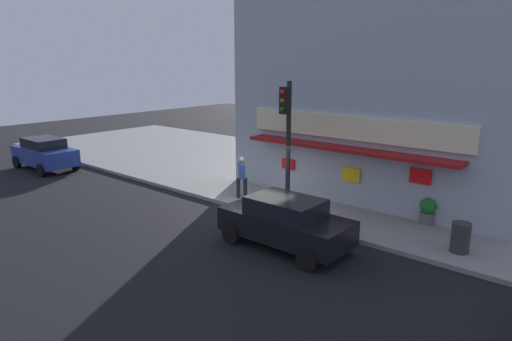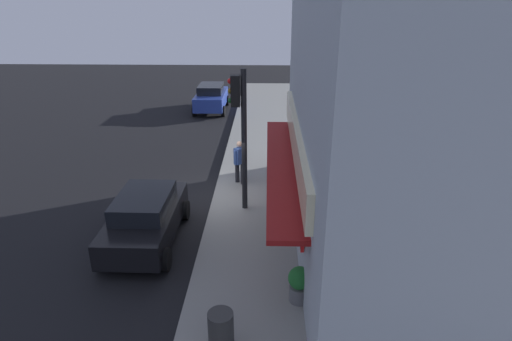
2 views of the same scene
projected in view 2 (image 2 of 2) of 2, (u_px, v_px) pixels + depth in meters
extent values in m
plane|color=black|center=(213.00, 200.00, 15.45)|extent=(62.90, 62.90, 0.00)
cube|color=gray|center=(375.00, 200.00, 15.28)|extent=(41.93, 11.66, 0.15)
cube|color=#9EA8B2|center=(447.00, 91.00, 11.23)|extent=(11.58, 7.69, 8.76)
cube|color=beige|center=(296.00, 140.00, 11.86)|extent=(8.80, 0.16, 0.87)
cube|color=maroon|center=(283.00, 165.00, 12.16)|extent=(8.33, 0.90, 0.12)
cube|color=red|center=(290.00, 163.00, 15.09)|extent=(0.62, 0.08, 0.43)
cube|color=yellow|center=(295.00, 199.00, 12.41)|extent=(0.73, 0.08, 0.54)
cube|color=red|center=(302.00, 234.00, 9.88)|extent=(0.73, 0.08, 0.53)
cylinder|color=black|center=(244.00, 143.00, 13.68)|extent=(0.18, 0.18, 4.68)
cube|color=black|center=(235.00, 91.00, 13.04)|extent=(0.32, 0.28, 0.95)
sphere|color=red|center=(230.00, 81.00, 12.93)|extent=(0.18, 0.18, 0.18)
sphere|color=brown|center=(231.00, 91.00, 13.05)|extent=(0.18, 0.18, 0.18)
sphere|color=#0F4C19|center=(231.00, 100.00, 13.16)|extent=(0.18, 0.18, 0.18)
cylinder|color=#2D2D2D|center=(221.00, 331.00, 8.63)|extent=(0.53, 0.53, 0.88)
cylinder|color=black|center=(243.00, 174.00, 16.23)|extent=(0.23, 0.23, 0.81)
cylinder|color=black|center=(237.00, 172.00, 16.41)|extent=(0.23, 0.23, 0.81)
cube|color=#334C8C|center=(240.00, 155.00, 16.05)|extent=(0.47, 0.45, 0.62)
sphere|color=tan|center=(239.00, 144.00, 15.87)|extent=(0.22, 0.22, 0.22)
cylinder|color=#334C8C|center=(244.00, 155.00, 16.22)|extent=(0.14, 0.14, 0.56)
cylinder|color=#334C8C|center=(235.00, 158.00, 15.90)|extent=(0.14, 0.14, 0.56)
cylinder|color=#59595B|center=(299.00, 293.00, 10.10)|extent=(0.48, 0.48, 0.40)
sphere|color=#1E6628|center=(300.00, 278.00, 9.93)|extent=(0.55, 0.55, 0.55)
cube|color=navy|center=(211.00, 99.00, 26.98)|extent=(4.02, 1.76, 0.83)
cube|color=black|center=(211.00, 89.00, 26.73)|extent=(2.17, 1.48, 0.50)
cylinder|color=black|center=(223.00, 111.00, 25.82)|extent=(0.64, 0.22, 0.64)
cylinder|color=black|center=(194.00, 111.00, 25.86)|extent=(0.64, 0.22, 0.64)
cylinder|color=black|center=(227.00, 100.00, 28.42)|extent=(0.64, 0.22, 0.64)
cylinder|color=black|center=(201.00, 100.00, 28.46)|extent=(0.64, 0.22, 0.64)
cube|color=black|center=(146.00, 221.00, 12.61)|extent=(4.05, 1.77, 0.73)
cube|color=black|center=(144.00, 202.00, 12.38)|extent=(2.19, 1.48, 0.50)
cylinder|color=black|center=(165.00, 260.00, 11.42)|extent=(0.64, 0.22, 0.64)
cylinder|color=black|center=(101.00, 258.00, 11.47)|extent=(0.64, 0.22, 0.64)
cylinder|color=black|center=(185.00, 210.00, 14.03)|extent=(0.64, 0.22, 0.64)
cylinder|color=black|center=(132.00, 209.00, 14.08)|extent=(0.64, 0.22, 0.64)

